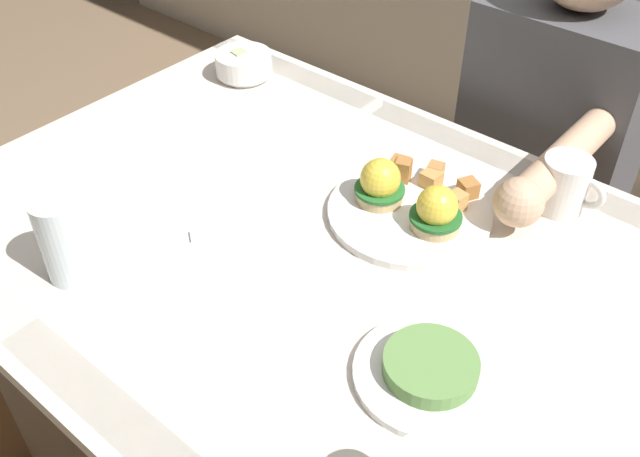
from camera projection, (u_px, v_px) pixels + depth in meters
name	position (u px, v px, depth m)	size (l,w,h in m)	color
dining_table	(302.00, 284.00, 1.21)	(1.20, 0.90, 0.74)	silver
eggs_benedict_plate	(410.00, 203.00, 1.16)	(0.27, 0.27, 0.09)	white
fruit_bowl	(243.00, 64.00, 1.52)	(0.12, 0.12, 0.06)	white
coffee_mug	(566.00, 183.00, 1.16)	(0.11, 0.08, 0.09)	white
fork	(232.00, 230.00, 1.14)	(0.11, 0.14, 0.00)	silver
water_glass_near	(65.00, 244.00, 1.03)	(0.07, 0.07, 0.14)	silver
side_plate	(430.00, 370.00, 0.92)	(0.20, 0.20, 0.04)	white
diner_person	(541.00, 152.00, 1.48)	(0.34, 0.54, 1.14)	#33333D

